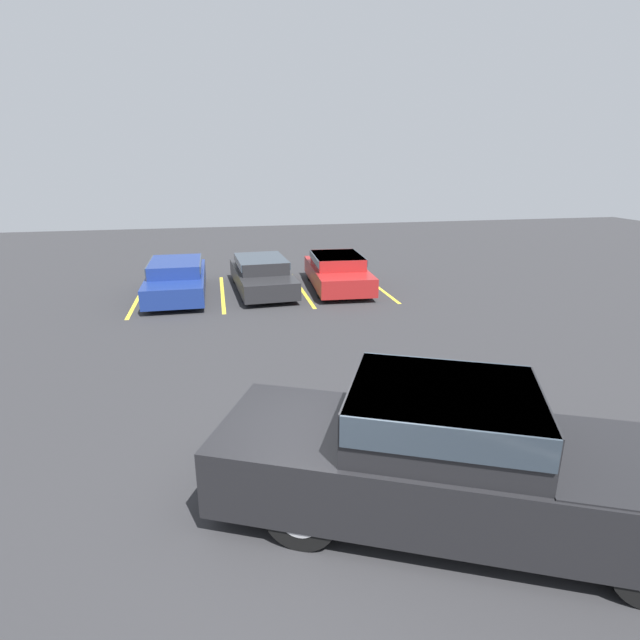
% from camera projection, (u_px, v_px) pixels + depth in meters
% --- Properties ---
extents(ground_plane, '(60.00, 60.00, 0.00)m').
position_uv_depth(ground_plane, '(349.00, 518.00, 6.41)').
color(ground_plane, '#2D2D30').
extents(stall_stripe_a, '(0.12, 4.99, 0.01)m').
position_uv_depth(stall_stripe_a, '(138.00, 298.00, 16.65)').
color(stall_stripe_a, yellow).
rests_on(stall_stripe_a, ground_plane).
extents(stall_stripe_b, '(0.12, 4.99, 0.01)m').
position_uv_depth(stall_stripe_b, '(222.00, 293.00, 17.18)').
color(stall_stripe_b, yellow).
rests_on(stall_stripe_b, ground_plane).
extents(stall_stripe_c, '(0.12, 4.99, 0.01)m').
position_uv_depth(stall_stripe_c, '(301.00, 289.00, 17.72)').
color(stall_stripe_c, yellow).
rests_on(stall_stripe_c, ground_plane).
extents(stall_stripe_d, '(0.12, 4.99, 0.01)m').
position_uv_depth(stall_stripe_d, '(376.00, 285.00, 18.25)').
color(stall_stripe_d, yellow).
rests_on(stall_stripe_d, ground_plane).
extents(pickup_truck, '(6.47, 4.40, 1.82)m').
position_uv_depth(pickup_truck, '(466.00, 459.00, 6.09)').
color(pickup_truck, black).
rests_on(pickup_truck, ground_plane).
extents(parked_sedan_a, '(1.86, 4.67, 1.18)m').
position_uv_depth(parked_sedan_a, '(176.00, 277.00, 16.74)').
color(parked_sedan_a, navy).
rests_on(parked_sedan_a, ground_plane).
extents(parked_sedan_b, '(2.04, 4.75, 1.15)m').
position_uv_depth(parked_sedan_b, '(262.00, 273.00, 17.45)').
color(parked_sedan_b, '#232326').
rests_on(parked_sedan_b, ground_plane).
extents(parked_sedan_c, '(2.09, 4.52, 1.18)m').
position_uv_depth(parked_sedan_c, '(337.00, 270.00, 17.78)').
color(parked_sedan_c, maroon).
rests_on(parked_sedan_c, ground_plane).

